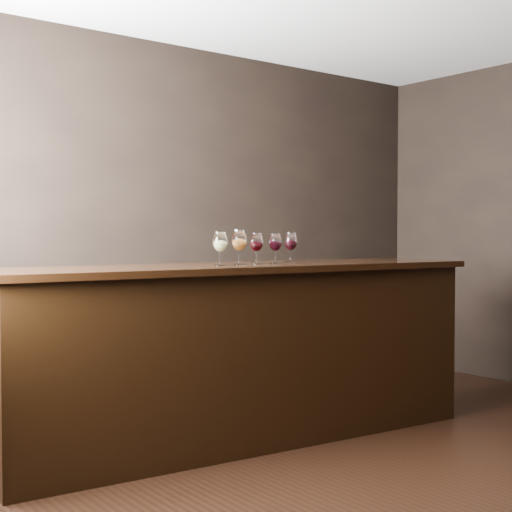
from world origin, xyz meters
TOP-DOWN VIEW (x-y plane):
  - ground at (0.00, 0.00)m, footprint 5.00×5.00m
  - room_shell at (-0.23, 0.11)m, footprint 5.02×4.52m
  - bar_counter at (-0.42, 0.98)m, footprint 3.14×1.00m
  - bar_top at (-0.42, 0.98)m, footprint 3.25×1.08m
  - back_bar_shelf at (0.27, 2.03)m, footprint 2.60×0.40m
  - glass_white at (-0.62, 0.94)m, footprint 0.09×0.09m
  - glass_amber at (-0.47, 0.94)m, footprint 0.09×0.09m
  - glass_red_a at (-0.32, 0.96)m, footprint 0.08×0.08m
  - glass_red_b at (-0.16, 0.96)m, footprint 0.08×0.08m
  - glass_red_c at (0.01, 1.01)m, footprint 0.09×0.09m

SIDE VIEW (x-z plane):
  - ground at x=0.00m, z-range 0.00..0.00m
  - back_bar_shelf at x=0.27m, z-range 0.00..0.94m
  - bar_counter at x=-0.42m, z-range 0.00..1.08m
  - bar_top at x=-0.42m, z-range 1.08..1.12m
  - glass_red_b at x=-0.16m, z-range 1.16..1.35m
  - glass_red_a at x=-0.32m, z-range 1.16..1.35m
  - glass_red_c at x=0.01m, z-range 1.16..1.36m
  - glass_white at x=-0.62m, z-range 1.16..1.37m
  - glass_amber at x=-0.47m, z-range 1.16..1.38m
  - room_shell at x=-0.23m, z-range 0.40..3.21m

